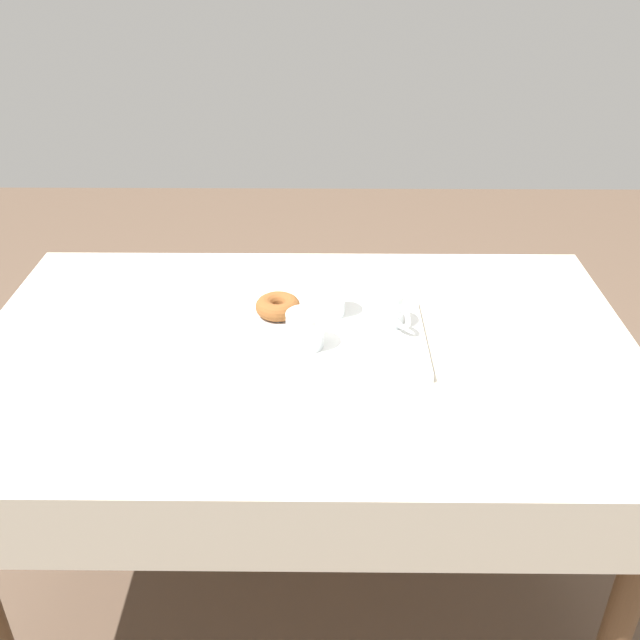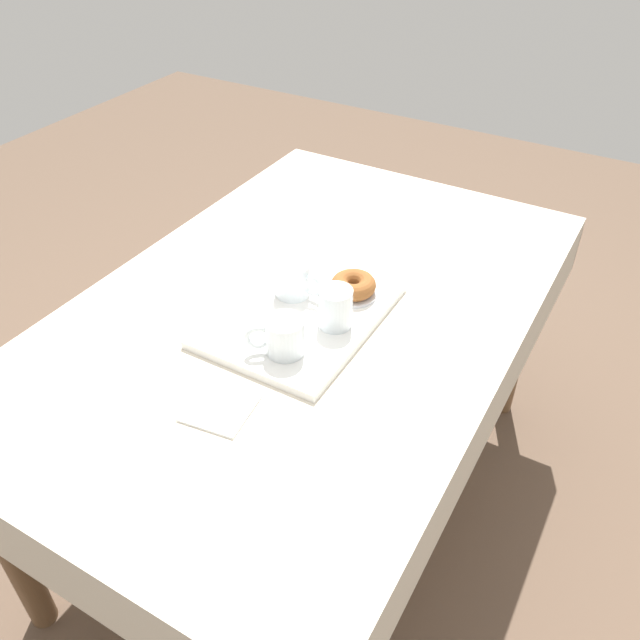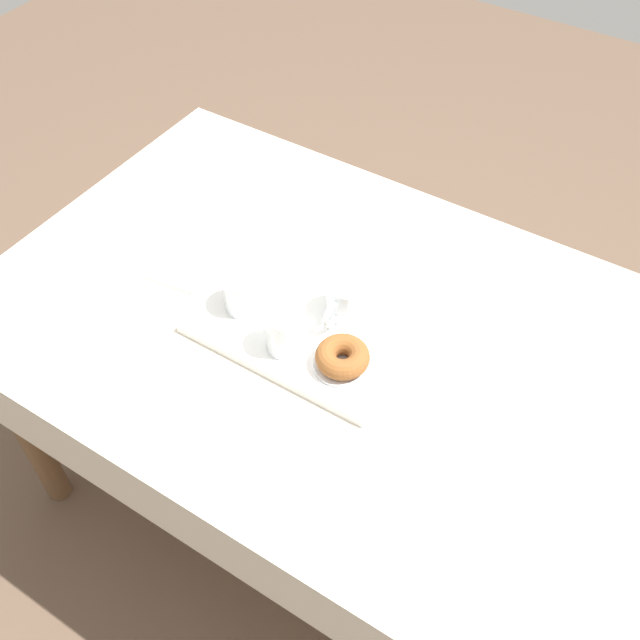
{
  "view_description": "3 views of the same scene",
  "coord_description": "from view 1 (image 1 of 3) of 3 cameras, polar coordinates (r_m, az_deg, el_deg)",
  "views": [
    {
      "loc": [
        0.05,
        -1.35,
        1.58
      ],
      "look_at": [
        0.03,
        0.06,
        0.76
      ],
      "focal_mm": 39.85,
      "sensor_mm": 36.0,
      "label": 1
    },
    {
      "loc": [
        1.04,
        0.65,
        1.63
      ],
      "look_at": [
        0.08,
        0.09,
        0.77
      ],
      "focal_mm": 36.62,
      "sensor_mm": 36.0,
      "label": 2
    },
    {
      "loc": [
        -0.5,
        0.85,
        1.86
      ],
      "look_at": [
        0.01,
        0.05,
        0.79
      ],
      "focal_mm": 41.22,
      "sensor_mm": 36.0,
      "label": 3
    }
  ],
  "objects": [
    {
      "name": "water_glass_near",
      "position": [
        1.66,
        0.71,
        1.81
      ],
      "size": [
        0.08,
        0.08,
        0.09
      ],
      "color": "white",
      "rests_on": "serving_tray"
    },
    {
      "name": "ground_plane",
      "position": [
        2.08,
        -0.95,
        -19.09
      ],
      "size": [
        6.0,
        6.0,
        0.0
      ],
      "primitive_type": "plane",
      "color": "brown"
    },
    {
      "name": "paper_napkin",
      "position": [
        1.66,
        11.85,
        -1.29
      ],
      "size": [
        0.14,
        0.14,
        0.01
      ],
      "primitive_type": "cube",
      "rotation": [
        0.0,
        0.0,
        0.14
      ],
      "color": "white",
      "rests_on": "dining_table"
    },
    {
      "name": "serving_tray",
      "position": [
        1.61,
        0.69,
        -1.35
      ],
      "size": [
        0.43,
        0.33,
        0.02
      ],
      "primitive_type": "cube",
      "color": "white",
      "rests_on": "dining_table"
    },
    {
      "name": "sugar_donut_left",
      "position": [
        1.66,
        -3.4,
        1.1
      ],
      "size": [
        0.11,
        0.11,
        0.04
      ],
      "primitive_type": "torus",
      "color": "brown",
      "rests_on": "donut_plate_left"
    },
    {
      "name": "donut_plate_left",
      "position": [
        1.67,
        -3.38,
        0.39
      ],
      "size": [
        0.11,
        0.11,
        0.01
      ],
      "primitive_type": "cylinder",
      "color": "silver",
      "rests_on": "serving_tray"
    },
    {
      "name": "tea_mug_left",
      "position": [
        1.55,
        -1.19,
        -0.79
      ],
      "size": [
        0.08,
        0.13,
        0.08
      ],
      "color": "white",
      "rests_on": "serving_tray"
    },
    {
      "name": "tea_mug_right",
      "position": [
        1.63,
        5.38,
        0.86
      ],
      "size": [
        0.09,
        0.11,
        0.08
      ],
      "color": "white",
      "rests_on": "serving_tray"
    },
    {
      "name": "dining_table",
      "position": [
        1.65,
        -1.14,
        -4.61
      ],
      "size": [
        1.5,
        0.97,
        0.72
      ],
      "color": "beige",
      "rests_on": "ground"
    }
  ]
}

